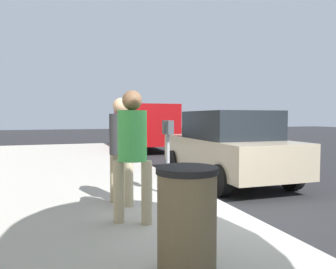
{
  "coord_description": "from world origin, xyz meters",
  "views": [
    {
      "loc": [
        -4.31,
        2.75,
        1.63
      ],
      "look_at": [
        1.11,
        0.84,
        1.31
      ],
      "focal_mm": 34.51,
      "sensor_mm": 36.0,
      "label": 1
    }
  ],
  "objects_px": {
    "parked_sedan_near": "(227,146)",
    "parked_van_far": "(143,124)",
    "trash_bin": "(187,220)",
    "parking_meter": "(168,141)",
    "pedestrian_at_meter": "(121,142)",
    "pedestrian_bystander": "(132,145)"
  },
  "relations": [
    {
      "from": "parked_sedan_near",
      "to": "parked_van_far",
      "type": "bearing_deg",
      "value": -0.01
    },
    {
      "from": "trash_bin",
      "to": "parked_van_far",
      "type": "bearing_deg",
      "value": -13.18
    },
    {
      "from": "parked_sedan_near",
      "to": "trash_bin",
      "type": "height_order",
      "value": "parked_sedan_near"
    },
    {
      "from": "trash_bin",
      "to": "parking_meter",
      "type": "bearing_deg",
      "value": -16.02
    },
    {
      "from": "pedestrian_at_meter",
      "to": "parked_sedan_near",
      "type": "relative_size",
      "value": 0.4
    },
    {
      "from": "parking_meter",
      "to": "trash_bin",
      "type": "distance_m",
      "value": 3.11
    },
    {
      "from": "parked_van_far",
      "to": "pedestrian_bystander",
      "type": "bearing_deg",
      "value": 164.27
    },
    {
      "from": "parked_sedan_near",
      "to": "trash_bin",
      "type": "xyz_separation_m",
      "value": [
        -4.42,
        2.94,
        -0.24
      ]
    },
    {
      "from": "pedestrian_at_meter",
      "to": "parked_sedan_near",
      "type": "distance_m",
      "value": 3.57
    },
    {
      "from": "pedestrian_bystander",
      "to": "parked_sedan_near",
      "type": "relative_size",
      "value": 0.41
    },
    {
      "from": "parked_sedan_near",
      "to": "pedestrian_bystander",
      "type": "bearing_deg",
      "value": 132.65
    },
    {
      "from": "parking_meter",
      "to": "trash_bin",
      "type": "height_order",
      "value": "parking_meter"
    },
    {
      "from": "parked_sedan_near",
      "to": "parking_meter",
      "type": "bearing_deg",
      "value": 125.12
    },
    {
      "from": "parking_meter",
      "to": "trash_bin",
      "type": "relative_size",
      "value": 1.4
    },
    {
      "from": "pedestrian_bystander",
      "to": "parked_sedan_near",
      "type": "xyz_separation_m",
      "value": [
        2.85,
        -3.1,
        -0.35
      ]
    },
    {
      "from": "parking_meter",
      "to": "parked_van_far",
      "type": "relative_size",
      "value": 0.27
    },
    {
      "from": "pedestrian_at_meter",
      "to": "trash_bin",
      "type": "relative_size",
      "value": 1.78
    },
    {
      "from": "parking_meter",
      "to": "pedestrian_bystander",
      "type": "distance_m",
      "value": 1.71
    },
    {
      "from": "parking_meter",
      "to": "pedestrian_at_meter",
      "type": "xyz_separation_m",
      "value": [
        -0.36,
        0.96,
        0.05
      ]
    },
    {
      "from": "pedestrian_bystander",
      "to": "pedestrian_at_meter",
      "type": "bearing_deg",
      "value": 26.16
    },
    {
      "from": "trash_bin",
      "to": "parked_sedan_near",
      "type": "bearing_deg",
      "value": -33.62
    },
    {
      "from": "parking_meter",
      "to": "parked_sedan_near",
      "type": "distance_m",
      "value": 2.57
    }
  ]
}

